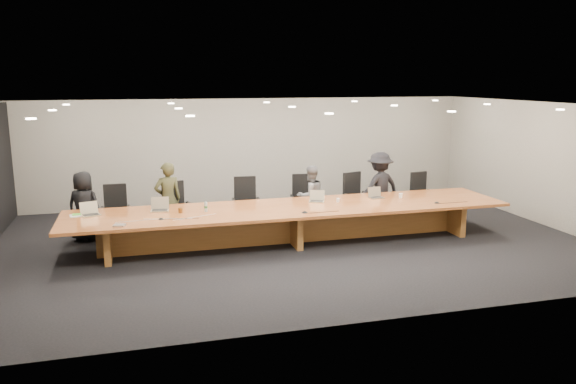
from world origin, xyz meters
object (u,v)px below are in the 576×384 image
conference_table (292,218)px  paper_cup_far (401,196)px  person_b (168,199)px  chair_right (358,197)px  laptop_b (159,204)px  chair_far_right (424,195)px  paper_cup_near (338,200)px  person_d (379,187)px  laptop_d (317,196)px  chair_mid_left (246,203)px  mic_center (305,212)px  laptop_a (90,209)px  person_a (84,206)px  water_bottle (206,207)px  mic_right (437,202)px  chair_mid_right (304,200)px  mic_left (161,219)px  laptop_e (377,193)px  av_box (119,225)px  amber_mug (180,210)px  chair_far_left (116,211)px  person_c (310,196)px  chair_left (178,209)px

conference_table → paper_cup_far: 2.56m
conference_table → person_b: size_ratio=5.66×
chair_right → laptop_b: bearing=174.2°
chair_right → chair_far_right: bearing=-15.9°
paper_cup_far → paper_cup_near: bearing=-178.6°
person_d → laptop_d: 2.00m
chair_mid_left → mic_center: chair_mid_left is taller
laptop_a → laptop_d: bearing=-18.1°
person_a → water_bottle: 2.67m
laptop_d → mic_right: (2.40, -0.79, -0.11)m
paper_cup_near → mic_center: size_ratio=0.65×
chair_mid_right → mic_right: size_ratio=9.51×
laptop_b → mic_left: 0.70m
mic_center → laptop_e: bearing=25.1°
av_box → mic_center: size_ratio=1.57×
conference_table → chair_right: (1.95, 1.23, 0.07)m
chair_mid_right → water_bottle: 2.74m
laptop_a → amber_mug: laptop_a is taller
chair_far_left → person_b: size_ratio=0.72×
person_d → mic_center: 2.90m
chair_far_left → person_c: (4.25, -0.18, 0.13)m
person_a → paper_cup_near: (5.17, -1.10, 0.06)m
person_d → amber_mug: 4.81m
person_c → water_bottle: bearing=9.3°
chair_far_right → av_box: (-7.04, -1.92, 0.21)m
laptop_a → mic_center: size_ratio=2.63×
laptop_d → paper_cup_near: 0.46m
chair_right → mic_left: size_ratio=10.46×
person_c → amber_mug: bearing=4.9°
chair_left → av_box: (-1.16, -1.83, 0.18)m
chair_right → laptop_e: 0.94m
chair_left → person_d: (4.66, -0.03, 0.24)m
laptop_b → mic_right: bearing=-1.4°
chair_left → laptop_e: (4.23, -0.83, 0.29)m
laptop_e → mic_right: 1.30m
laptop_d → mic_center: laptop_d is taller
chair_far_left → person_d: size_ratio=0.69×
chair_left → person_b: (-0.20, 0.04, 0.21)m
person_b → mic_right: size_ratio=12.86×
person_c → av_box: person_c is taller
person_d → mic_center: person_d is taller
chair_mid_left → chair_left: bearing=-169.1°
laptop_b → laptop_d: (3.25, -0.02, -0.01)m
chair_mid_left → chair_far_right: 4.37m
person_a → person_b: size_ratio=0.92×
person_a → laptop_d: bearing=-170.0°
chair_mid_right → amber_mug: chair_mid_right is taller
conference_table → chair_mid_left: chair_mid_left is taller
chair_mid_right → water_bottle: chair_mid_right is taller
conference_table → av_box: size_ratio=45.00×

